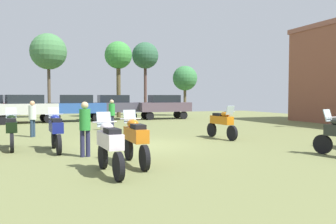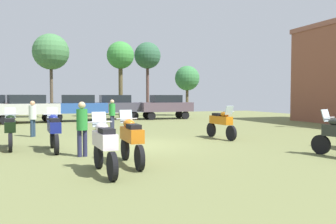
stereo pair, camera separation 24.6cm
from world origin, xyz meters
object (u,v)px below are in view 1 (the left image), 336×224
car_6 (25,107)px  tree_3 (118,57)px  tree_5 (48,52)px  car_4 (164,105)px  motorcycle_10 (222,122)px  motorcycle_1 (110,144)px  person_2 (112,113)px  person_1 (85,125)px  car_3 (76,106)px  person_3 (32,116)px  tree_1 (145,56)px  car_1 (113,105)px  tree_4 (185,79)px  motorcycle_6 (56,130)px  motorcycle_2 (136,138)px  motorcycle_4 (12,129)px

car_6 → tree_3: tree_3 is taller
tree_5 → car_4: bearing=-26.9°
motorcycle_10 → tree_5: size_ratio=0.31×
motorcycle_1 → person_2: 10.62m
person_1 → person_2: size_ratio=1.01×
motorcycle_10 → car_6: 15.22m
car_3 → person_3: size_ratio=2.62×
motorcycle_10 → tree_1: size_ratio=0.32×
person_1 → car_6: bearing=-82.8°
car_1 → tree_4: bearing=-68.5°
motorcycle_6 → car_4: (9.31, 14.34, 0.43)m
car_3 → tree_4: (10.72, 4.00, 2.46)m
tree_4 → tree_5: tree_5 is taller
motorcycle_10 → car_3: size_ratio=0.51×
car_3 → car_4: (7.14, 0.20, 0.00)m
motorcycle_2 → car_4: size_ratio=0.52×
motorcycle_10 → car_4: 13.52m
motorcycle_1 → tree_5: (-0.65, 22.97, 4.97)m
car_1 → tree_4: tree_4 is taller
person_1 → tree_4: tree_4 is taller
car_3 → person_1: car_3 is taller
motorcycle_4 → tree_4: tree_4 is taller
car_1 → tree_5: bearing=54.4°
tree_1 → tree_3: bearing=-152.9°
motorcycle_10 → car_1: car_1 is taller
motorcycle_6 → car_6: (-1.41, 13.61, 0.43)m
person_3 → tree_3: (7.09, 13.32, 4.48)m
person_2 → tree_3: 12.93m
motorcycle_6 → car_1: (5.22, 15.28, 0.43)m
person_3 → person_1: bearing=45.0°
tree_1 → tree_3: 3.39m
car_6 → person_2: size_ratio=2.66×
motorcycle_2 → car_3: (0.24, 17.38, 0.43)m
motorcycle_1 → tree_3: 23.23m
person_1 → tree_3: (5.50, 19.52, 4.45)m
motorcycle_6 → car_6: size_ratio=0.49×
car_1 → tree_1: size_ratio=0.61×
motorcycle_2 → tree_1: bearing=72.0°
motorcycle_1 → car_6: (-2.45, 17.72, 0.44)m
motorcycle_1 → car_4: 20.22m
motorcycle_4 → car_6: car_6 is taller
motorcycle_6 → tree_1: bearing=61.5°
car_3 → person_3: bearing=166.2°
car_3 → tree_5: (-1.78, 4.72, 4.53)m
motorcycle_2 → tree_5: (-1.54, 22.11, 4.97)m
motorcycle_4 → motorcycle_10: size_ratio=0.93×
motorcycle_4 → person_3: size_ratio=1.25×
motorcycle_1 → person_3: size_ratio=1.27×
motorcycle_1 → tree_3: (5.25, 22.13, 4.73)m
tree_1 → tree_4: tree_1 is taller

